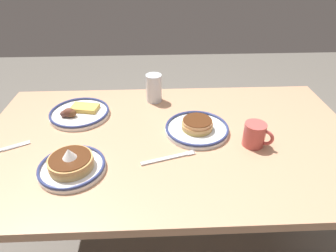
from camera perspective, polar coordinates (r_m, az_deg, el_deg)
The scene contains 7 objects.
dining_table at distance 1.18m, azimuth 0.39°, elevation -6.79°, with size 1.43×0.83×0.74m.
plate_near_main at distance 1.29m, azimuth -16.98°, elevation 2.50°, with size 0.25×0.25×0.05m.
plate_center_pancakes at distance 1.13m, azimuth 5.67°, elevation -0.30°, with size 0.25×0.25×0.05m.
plate_far_companion at distance 1.00m, azimuth -18.31°, elevation -7.23°, with size 0.22×0.22×0.09m.
coffee_mug at distance 1.09m, azimuth 16.62°, elevation -1.59°, with size 0.10×0.08×0.09m.
drinking_glass at distance 1.33m, azimuth -2.75°, elevation 7.15°, with size 0.07×0.07×0.13m.
fork_near at distance 1.00m, azimuth 0.18°, elevation -6.23°, with size 0.19×0.07×0.01m.
Camera 1 is at (0.05, 0.90, 1.39)m, focal length 31.25 mm.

